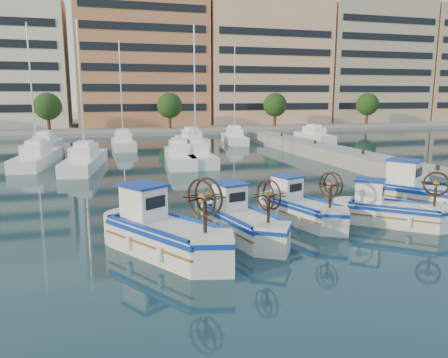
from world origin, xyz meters
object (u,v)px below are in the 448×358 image
Objects in this scene: fishing_boat_d at (391,209)px; fishing_boat_e at (426,193)px; fishing_boat_a at (164,231)px; fishing_boat_b at (242,220)px; fishing_boat_c at (301,207)px.

fishing_boat_d is 3.94m from fishing_boat_e.
fishing_boat_d is at bearing -26.87° from fishing_boat_a.
fishing_boat_b is at bearing 155.09° from fishing_boat_e.
fishing_boat_d is at bearing 173.68° from fishing_boat_e.
fishing_boat_b is (3.38, 0.99, -0.12)m from fishing_boat_a.
fishing_boat_e is (13.93, 2.65, 0.00)m from fishing_boat_a.
fishing_boat_e is (10.56, 1.66, 0.12)m from fishing_boat_b.
fishing_boat_a reaches higher than fishing_boat_b.
fishing_boat_a is 1.20× the size of fishing_boat_c.
fishing_boat_d is (10.44, 0.83, -0.16)m from fishing_boat_a.
fishing_boat_a is at bearing 135.82° from fishing_boat_d.
fishing_boat_c is 4.04m from fishing_boat_d.
fishing_boat_e is at bearing -21.20° from fishing_boat_d.
fishing_boat_e is at bearing -4.04° from fishing_boat_b.
fishing_boat_b is 3.61m from fishing_boat_c.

